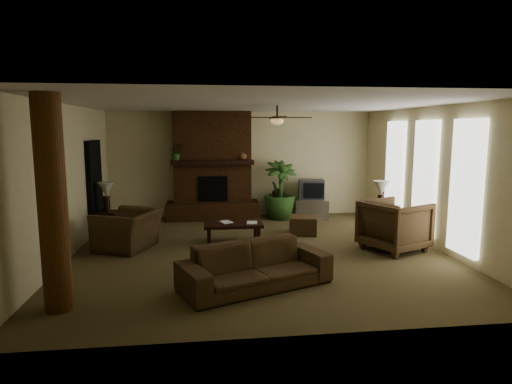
{
  "coord_description": "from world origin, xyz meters",
  "views": [
    {
      "loc": [
        -1.04,
        -8.06,
        2.36
      ],
      "look_at": [
        0.0,
        0.4,
        1.1
      ],
      "focal_mm": 30.27,
      "sensor_mm": 36.0,
      "label": 1
    }
  ],
  "objects": [
    {
      "name": "room_shell",
      "position": [
        0.0,
        0.0,
        1.4
      ],
      "size": [
        7.0,
        7.0,
        7.0
      ],
      "color": "brown",
      "rests_on": "ground"
    },
    {
      "name": "fireplace",
      "position": [
        -0.8,
        3.22,
        1.16
      ],
      "size": [
        2.4,
        0.7,
        2.8
      ],
      "color": "#4F2D15",
      "rests_on": "ground"
    },
    {
      "name": "windows",
      "position": [
        3.45,
        0.2,
        1.35
      ],
      "size": [
        0.08,
        3.65,
        2.35
      ],
      "color": "white",
      "rests_on": "ground"
    },
    {
      "name": "log_column",
      "position": [
        -2.95,
        -2.4,
        1.4
      ],
      "size": [
        0.36,
        0.36,
        2.8
      ],
      "primitive_type": "cylinder",
      "color": "brown",
      "rests_on": "ground"
    },
    {
      "name": "doorway",
      "position": [
        -3.44,
        1.8,
        1.05
      ],
      "size": [
        0.1,
        1.0,
        2.1
      ],
      "primitive_type": "cube",
      "color": "black",
      "rests_on": "ground"
    },
    {
      "name": "ceiling_fan",
      "position": [
        0.4,
        0.3,
        2.53
      ],
      "size": [
        1.35,
        1.35,
        0.37
      ],
      "color": "black",
      "rests_on": "ceiling"
    },
    {
      "name": "sofa",
      "position": [
        -0.29,
        -1.91,
        0.44
      ],
      "size": [
        2.34,
        1.47,
        0.88
      ],
      "primitive_type": "imported",
      "rotation": [
        0.0,
        0.0,
        0.39
      ],
      "color": "#4A361F",
      "rests_on": "ground"
    },
    {
      "name": "armchair_left",
      "position": [
        -2.53,
        0.48,
        0.51
      ],
      "size": [
        1.14,
        1.36,
        1.01
      ],
      "primitive_type": "imported",
      "rotation": [
        0.0,
        0.0,
        -1.97
      ],
      "color": "#4A361F",
      "rests_on": "ground"
    },
    {
      "name": "armchair_right",
      "position": [
        2.64,
        -0.26,
        0.54
      ],
      "size": [
        1.34,
        1.37,
        1.09
      ],
      "primitive_type": "imported",
      "rotation": [
        0.0,
        0.0,
        2.0
      ],
      "color": "#4A361F",
      "rests_on": "ground"
    },
    {
      "name": "coffee_table",
      "position": [
        -0.45,
        0.65,
        0.37
      ],
      "size": [
        1.2,
        0.7,
        0.43
      ],
      "color": "black",
      "rests_on": "ground"
    },
    {
      "name": "ottoman",
      "position": [
        1.18,
        1.24,
        0.2
      ],
      "size": [
        0.73,
        0.73,
        0.4
      ],
      "primitive_type": "cube",
      "rotation": [
        0.0,
        0.0,
        -0.26
      ],
      "color": "#4A361F",
      "rests_on": "ground"
    },
    {
      "name": "tv_stand",
      "position": [
        1.83,
        2.93,
        0.25
      ],
      "size": [
        0.95,
        0.71,
        0.5
      ],
      "primitive_type": "cube",
      "rotation": [
        0.0,
        0.0,
        -0.27
      ],
      "color": "silver",
      "rests_on": "ground"
    },
    {
      "name": "tv",
      "position": [
        1.79,
        2.98,
        0.76
      ],
      "size": [
        0.72,
        0.62,
        0.52
      ],
      "color": "#3C3C3F",
      "rests_on": "tv_stand"
    },
    {
      "name": "floor_vase",
      "position": [
        0.94,
        3.15,
        0.43
      ],
      "size": [
        0.34,
        0.34,
        0.77
      ],
      "color": "black",
      "rests_on": "ground"
    },
    {
      "name": "floor_plant",
      "position": [
        0.94,
        2.94,
        0.43
      ],
      "size": [
        1.17,
        1.68,
        0.85
      ],
      "primitive_type": "imported",
      "rotation": [
        0.0,
        0.0,
        0.22
      ],
      "color": "#305622",
      "rests_on": "ground"
    },
    {
      "name": "side_table_left",
      "position": [
        -3.15,
        1.56,
        0.28
      ],
      "size": [
        0.58,
        0.58,
        0.55
      ],
      "primitive_type": "cube",
      "rotation": [
        0.0,
        0.0,
        -0.18
      ],
      "color": "black",
      "rests_on": "ground"
    },
    {
      "name": "lamp_left",
      "position": [
        -3.15,
        1.56,
        1.0
      ],
      "size": [
        0.37,
        0.37,
        0.65
      ],
      "color": "black",
      "rests_on": "side_table_left"
    },
    {
      "name": "side_table_right",
      "position": [
        2.92,
        1.05,
        0.28
      ],
      "size": [
        0.61,
        0.61,
        0.55
      ],
      "primitive_type": "cube",
      "rotation": [
        0.0,
        0.0,
        0.24
      ],
      "color": "black",
      "rests_on": "ground"
    },
    {
      "name": "lamp_right",
      "position": [
        2.9,
        1.05,
        1.0
      ],
      "size": [
        0.44,
        0.44,
        0.65
      ],
      "color": "black",
      "rests_on": "side_table_right"
    },
    {
      "name": "mantel_plant",
      "position": [
        -1.7,
        2.97,
        1.72
      ],
      "size": [
        0.43,
        0.47,
        0.33
      ],
      "primitive_type": "imported",
      "rotation": [
        0.0,
        0.0,
        0.14
      ],
      "color": "#305622",
      "rests_on": "fireplace"
    },
    {
      "name": "mantel_vase",
      "position": [
        -0.02,
        3.02,
        1.67
      ],
      "size": [
        0.22,
        0.23,
        0.22
      ],
      "primitive_type": "imported",
      "rotation": [
        0.0,
        0.0,
        0.01
      ],
      "color": "brown",
      "rests_on": "fireplace"
    },
    {
      "name": "book_a",
      "position": [
        -0.69,
        0.61,
        0.57
      ],
      "size": [
        0.21,
        0.1,
        0.29
      ],
      "primitive_type": "imported",
      "rotation": [
        0.0,
        0.0,
        0.35
      ],
      "color": "#999999",
      "rests_on": "coffee_table"
    },
    {
      "name": "book_b",
      "position": [
        -0.17,
        0.56,
        0.58
      ],
      "size": [
        0.21,
        0.05,
        0.29
      ],
      "primitive_type": "imported",
      "rotation": [
        0.0,
        0.0,
        -0.14
      ],
      "color": "#999999",
      "rests_on": "coffee_table"
    }
  ]
}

